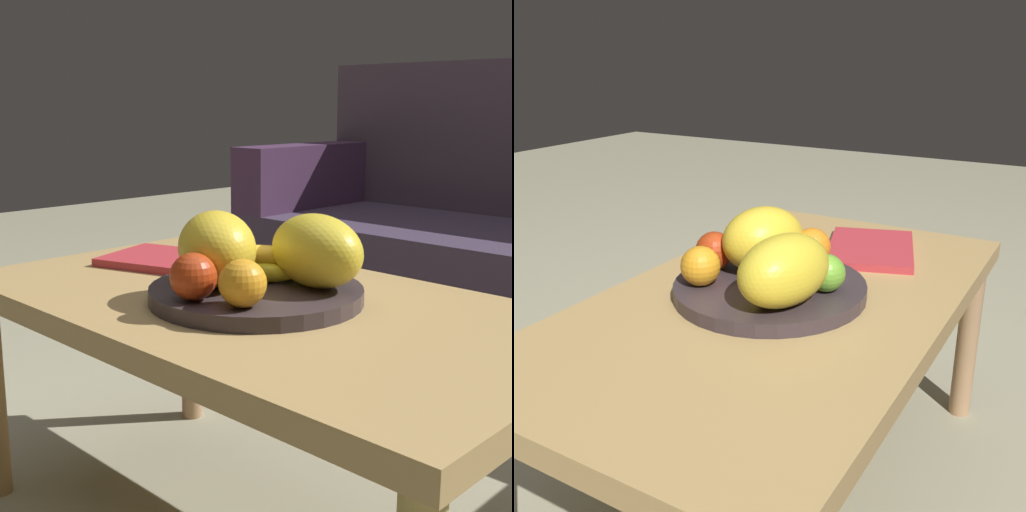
# 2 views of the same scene
# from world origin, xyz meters

# --- Properties ---
(coffee_table) EXTENTS (1.04, 0.58, 0.45)m
(coffee_table) POSITION_xyz_m (0.00, 0.00, 0.40)
(coffee_table) COLOR tan
(coffee_table) RESTS_ON ground_plane
(fruit_bowl) EXTENTS (0.35, 0.35, 0.03)m
(fruit_bowl) POSITION_xyz_m (0.01, -0.02, 0.46)
(fruit_bowl) COLOR #372C30
(fruit_bowl) RESTS_ON coffee_table
(melon_large_front) EXTENTS (0.20, 0.18, 0.12)m
(melon_large_front) POSITION_xyz_m (-0.03, -0.06, 0.53)
(melon_large_front) COLOR yellow
(melon_large_front) RESTS_ON fruit_bowl
(melon_smaller_beside) EXTENTS (0.20, 0.15, 0.12)m
(melon_smaller_beside) POSITION_xyz_m (0.08, 0.05, 0.53)
(melon_smaller_beside) COLOR yellow
(melon_smaller_beside) RESTS_ON fruit_bowl
(orange_front) EXTENTS (0.07, 0.07, 0.07)m
(orange_front) POSITION_xyz_m (0.09, -0.12, 0.51)
(orange_front) COLOR orange
(orange_front) RESTS_ON fruit_bowl
(orange_left) EXTENTS (0.07, 0.07, 0.07)m
(orange_left) POSITION_xyz_m (-0.11, 0.01, 0.51)
(orange_left) COLOR orange
(orange_left) RESTS_ON fruit_bowl
(apple_front) EXTENTS (0.07, 0.07, 0.07)m
(apple_front) POSITION_xyz_m (0.00, 0.09, 0.51)
(apple_front) COLOR #6AAB31
(apple_front) RESTS_ON fruit_bowl
(apple_left) EXTENTS (0.07, 0.07, 0.07)m
(apple_left) POSITION_xyz_m (0.01, -0.14, 0.51)
(apple_left) COLOR #AE3411
(apple_left) RESTS_ON fruit_bowl
(banana_bunch) EXTENTS (0.16, 0.13, 0.06)m
(banana_bunch) POSITION_xyz_m (-0.01, 0.01, 0.50)
(banana_bunch) COLOR gold
(banana_bunch) RESTS_ON fruit_bowl
(magazine) EXTENTS (0.29, 0.25, 0.02)m
(magazine) POSITION_xyz_m (-0.30, 0.06, 0.46)
(magazine) COLOR #BE323B
(magazine) RESTS_ON coffee_table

